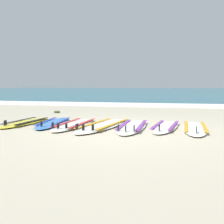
{
  "coord_description": "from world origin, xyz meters",
  "views": [
    {
      "loc": [
        1.04,
        -5.45,
        0.93
      ],
      "look_at": [
        -0.5,
        1.25,
        0.25
      ],
      "focal_mm": 44.08,
      "sensor_mm": 36.0,
      "label": 1
    }
  ],
  "objects_px": {
    "surfboard_2": "(75,124)",
    "surfboard_1": "(53,123)",
    "surfboard_4": "(132,126)",
    "surfboard_0": "(26,122)",
    "surfboard_3": "(104,125)",
    "surfboard_6": "(195,128)",
    "surfboard_5": "(165,127)"
  },
  "relations": [
    {
      "from": "surfboard_3",
      "to": "surfboard_6",
      "type": "relative_size",
      "value": 1.27
    },
    {
      "from": "surfboard_4",
      "to": "surfboard_6",
      "type": "distance_m",
      "value": 1.3
    },
    {
      "from": "surfboard_3",
      "to": "surfboard_4",
      "type": "xyz_separation_m",
      "value": [
        0.65,
        -0.05,
        0.0
      ]
    },
    {
      "from": "surfboard_3",
      "to": "surfboard_4",
      "type": "relative_size",
      "value": 1.17
    },
    {
      "from": "surfboard_2",
      "to": "surfboard_5",
      "type": "height_order",
      "value": "same"
    },
    {
      "from": "surfboard_4",
      "to": "surfboard_0",
      "type": "bearing_deg",
      "value": 178.49
    },
    {
      "from": "surfboard_0",
      "to": "surfboard_3",
      "type": "distance_m",
      "value": 1.93
    },
    {
      "from": "surfboard_2",
      "to": "surfboard_1",
      "type": "bearing_deg",
      "value": 167.71
    },
    {
      "from": "surfboard_0",
      "to": "surfboard_1",
      "type": "xyz_separation_m",
      "value": [
        0.68,
        0.08,
        -0.0
      ]
    },
    {
      "from": "surfboard_4",
      "to": "surfboard_5",
      "type": "height_order",
      "value": "same"
    },
    {
      "from": "surfboard_0",
      "to": "surfboard_6",
      "type": "xyz_separation_m",
      "value": [
        3.88,
        0.0,
        -0.0
      ]
    },
    {
      "from": "surfboard_3",
      "to": "surfboard_6",
      "type": "distance_m",
      "value": 1.95
    },
    {
      "from": "surfboard_1",
      "to": "surfboard_5",
      "type": "bearing_deg",
      "value": -0.3
    },
    {
      "from": "surfboard_1",
      "to": "surfboard_6",
      "type": "relative_size",
      "value": 1.03
    },
    {
      "from": "surfboard_6",
      "to": "surfboard_0",
      "type": "bearing_deg",
      "value": -179.94
    },
    {
      "from": "surfboard_1",
      "to": "surfboard_3",
      "type": "bearing_deg",
      "value": -4.39
    },
    {
      "from": "surfboard_1",
      "to": "surfboard_3",
      "type": "relative_size",
      "value": 0.81
    },
    {
      "from": "surfboard_2",
      "to": "surfboard_3",
      "type": "xyz_separation_m",
      "value": [
        0.68,
        0.03,
        -0.0
      ]
    },
    {
      "from": "surfboard_1",
      "to": "surfboard_6",
      "type": "xyz_separation_m",
      "value": [
        3.21,
        -0.07,
        0.0
      ]
    },
    {
      "from": "surfboard_2",
      "to": "surfboard_3",
      "type": "bearing_deg",
      "value": 2.51
    },
    {
      "from": "surfboard_2",
      "to": "surfboard_6",
      "type": "height_order",
      "value": "same"
    },
    {
      "from": "surfboard_0",
      "to": "surfboard_5",
      "type": "distance_m",
      "value": 3.28
    },
    {
      "from": "surfboard_0",
      "to": "surfboard_4",
      "type": "height_order",
      "value": "same"
    },
    {
      "from": "surfboard_0",
      "to": "surfboard_5",
      "type": "bearing_deg",
      "value": 1.13
    },
    {
      "from": "surfboard_5",
      "to": "surfboard_3",
      "type": "bearing_deg",
      "value": -176.48
    },
    {
      "from": "surfboard_2",
      "to": "surfboard_6",
      "type": "xyz_separation_m",
      "value": [
        2.63,
        0.05,
        -0.0
      ]
    },
    {
      "from": "surfboard_2",
      "to": "surfboard_6",
      "type": "bearing_deg",
      "value": 1.13
    },
    {
      "from": "surfboard_3",
      "to": "surfboard_5",
      "type": "xyz_separation_m",
      "value": [
        1.35,
        0.08,
        -0.0
      ]
    },
    {
      "from": "surfboard_0",
      "to": "surfboard_4",
      "type": "distance_m",
      "value": 2.59
    },
    {
      "from": "surfboard_3",
      "to": "surfboard_4",
      "type": "height_order",
      "value": "same"
    },
    {
      "from": "surfboard_0",
      "to": "surfboard_2",
      "type": "relative_size",
      "value": 0.9
    },
    {
      "from": "surfboard_1",
      "to": "surfboard_4",
      "type": "bearing_deg",
      "value": -4.38
    }
  ]
}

